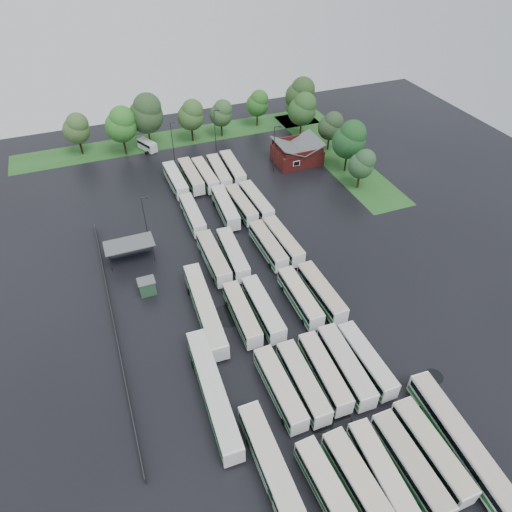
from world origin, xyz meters
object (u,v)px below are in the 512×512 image
object	(u,v)px
brick_building	(297,154)
minibus	(147,145)
artic_bus_west_a	(278,482)
artic_bus_east	(462,444)

from	to	relation	value
brick_building	minibus	world-z (taller)	brick_building
artic_bus_west_a	artic_bus_east	world-z (taller)	artic_bus_west_a
brick_building	artic_bus_east	world-z (taller)	brick_building
artic_bus_west_a	minibus	distance (m)	83.68
brick_building	artic_bus_west_a	bearing A→B (deg)	-116.75
artic_bus_west_a	minibus	size ratio (longest dim) A/B	3.13
brick_building	artic_bus_west_a	world-z (taller)	brick_building
artic_bus_west_a	artic_bus_east	distance (m)	21.46
minibus	artic_bus_west_a	bearing A→B (deg)	-116.28
artic_bus_east	artic_bus_west_a	bearing A→B (deg)	173.13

